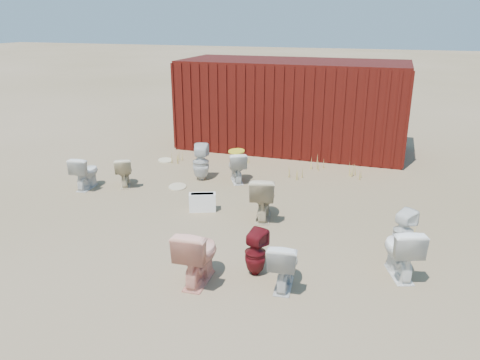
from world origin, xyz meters
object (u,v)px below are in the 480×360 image
(toilet_back_beige_left, at_px, (124,171))
(toilet_back_beige_right, at_px, (263,197))
(toilet_front_c, at_px, (284,263))
(toilet_back_a, at_px, (201,162))
(loose_tank, at_px, (203,202))
(toilet_front_maroon, at_px, (255,253))
(toilet_back_yellowlid, at_px, (237,167))
(shipping_container, at_px, (292,105))
(toilet_front_a, at_px, (85,172))
(toilet_front_e, at_px, (401,250))
(toilet_front_pink, at_px, (198,254))
(toilet_back_e, at_px, (403,231))

(toilet_back_beige_left, bearing_deg, toilet_back_beige_right, 139.11)
(toilet_front_c, relative_size, toilet_back_a, 0.86)
(toilet_back_a, distance_m, loose_tank, 1.84)
(toilet_front_maroon, bearing_deg, toilet_back_yellowlid, -52.50)
(shipping_container, height_order, toilet_front_a, shipping_container)
(shipping_container, relative_size, toilet_front_e, 7.72)
(toilet_front_pink, height_order, loose_tank, toilet_front_pink)
(toilet_front_maroon, xyz_separation_m, toilet_front_e, (1.96, 0.61, 0.05))
(toilet_back_beige_left, xyz_separation_m, loose_tank, (2.16, -0.78, -0.15))
(toilet_front_c, height_order, toilet_back_e, toilet_front_c)
(toilet_front_e, height_order, loose_tank, toilet_front_e)
(shipping_container, xyz_separation_m, toilet_front_pink, (0.29, -7.35, -0.78))
(toilet_back_beige_right, bearing_deg, toilet_front_e, 139.68)
(shipping_container, distance_m, toilet_back_yellowlid, 3.37)
(toilet_front_c, relative_size, toilet_back_e, 1.02)
(toilet_front_pink, relative_size, toilet_back_a, 1.02)
(toilet_front_pink, distance_m, toilet_back_e, 3.25)
(toilet_front_e, relative_size, loose_tank, 1.55)
(toilet_back_beige_left, bearing_deg, toilet_back_e, 139.06)
(toilet_front_maroon, bearing_deg, toilet_back_beige_right, -62.42)
(toilet_front_a, distance_m, toilet_back_e, 6.51)
(toilet_front_a, distance_m, toilet_back_a, 2.49)
(shipping_container, distance_m, toilet_back_e, 6.34)
(toilet_front_a, height_order, toilet_front_c, toilet_front_a)
(toilet_back_a, height_order, toilet_back_e, toilet_back_a)
(toilet_front_maroon, relative_size, toilet_back_beige_left, 1.04)
(loose_tank, bearing_deg, shipping_container, 61.34)
(toilet_front_a, bearing_deg, toilet_front_e, 160.73)
(toilet_front_c, xyz_separation_m, loose_tank, (-2.06, 2.10, -0.18))
(toilet_front_maroon, height_order, loose_tank, toilet_front_maroon)
(toilet_front_pink, relative_size, toilet_front_e, 1.07)
(toilet_front_c, distance_m, toilet_back_yellowlid, 4.37)
(toilet_back_beige_right, height_order, toilet_back_e, toilet_back_beige_right)
(toilet_front_a, height_order, toilet_back_beige_left, toilet_front_a)
(shipping_container, distance_m, toilet_front_a, 5.85)
(toilet_front_maroon, distance_m, toilet_back_a, 4.27)
(toilet_back_beige_right, relative_size, toilet_back_yellowlid, 1.18)
(toilet_front_maroon, bearing_deg, toilet_back_beige_left, -20.42)
(toilet_front_a, bearing_deg, toilet_back_a, -153.40)
(toilet_front_e, relative_size, toilet_back_yellowlid, 1.12)
(shipping_container, bearing_deg, toilet_back_beige_right, -83.56)
(toilet_front_maroon, bearing_deg, loose_tank, -34.78)
(toilet_back_a, bearing_deg, toilet_front_c, 111.42)
(shipping_container, xyz_separation_m, loose_tank, (-0.61, -5.02, -1.02))
(toilet_front_pink, relative_size, toilet_back_e, 1.21)
(toilet_front_a, xyz_separation_m, toilet_front_c, (4.91, -2.49, -0.01))
(toilet_back_e, bearing_deg, toilet_back_beige_right, 21.83)
(toilet_front_e, relative_size, toilet_back_a, 0.95)
(toilet_front_maroon, xyz_separation_m, toilet_back_yellowlid, (-1.52, 3.70, 0.01))
(toilet_front_a, xyz_separation_m, toilet_back_yellowlid, (2.93, 1.41, -0.01))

